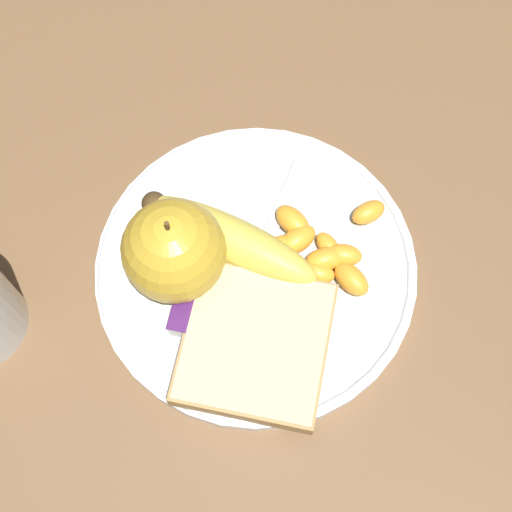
% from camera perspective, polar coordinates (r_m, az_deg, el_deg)
% --- Properties ---
extents(ground_plane, '(3.00, 3.00, 0.00)m').
position_cam_1_polar(ground_plane, '(0.61, 0.00, -1.16)').
color(ground_plane, brown).
extents(plate, '(0.27, 0.27, 0.01)m').
position_cam_1_polar(plate, '(0.60, 0.00, -0.88)').
color(plate, silver).
rests_on(plate, ground_plane).
extents(apple, '(0.08, 0.08, 0.09)m').
position_cam_1_polar(apple, '(0.56, -6.59, 0.41)').
color(apple, gold).
rests_on(apple, plate).
extents(banana, '(0.08, 0.16, 0.04)m').
position_cam_1_polar(banana, '(0.59, -2.31, 1.42)').
color(banana, '#E0CC4C').
rests_on(banana, plate).
extents(bread_slice, '(0.12, 0.11, 0.02)m').
position_cam_1_polar(bread_slice, '(0.57, -0.06, -7.04)').
color(bread_slice, '#AB8751').
rests_on(bread_slice, plate).
extents(fork, '(0.17, 0.05, 0.00)m').
position_cam_1_polar(fork, '(0.60, 0.48, 0.34)').
color(fork, silver).
rests_on(fork, plate).
extents(jam_packet, '(0.04, 0.03, 0.02)m').
position_cam_1_polar(jam_packet, '(0.58, -5.11, -4.64)').
color(jam_packet, silver).
rests_on(jam_packet, plate).
extents(orange_segment_0, '(0.03, 0.04, 0.02)m').
position_cam_1_polar(orange_segment_0, '(0.60, 5.55, -0.25)').
color(orange_segment_0, '#F9A32D').
rests_on(orange_segment_0, plate).
extents(orange_segment_1, '(0.02, 0.03, 0.02)m').
position_cam_1_polar(orange_segment_1, '(0.59, 4.86, -1.35)').
color(orange_segment_1, '#F9A32D').
rests_on(orange_segment_1, plate).
extents(orange_segment_2, '(0.02, 0.03, 0.02)m').
position_cam_1_polar(orange_segment_2, '(0.60, 6.99, 0.09)').
color(orange_segment_2, '#F9A32D').
rests_on(orange_segment_2, plate).
extents(orange_segment_3, '(0.03, 0.04, 0.02)m').
position_cam_1_polar(orange_segment_3, '(0.60, 1.93, 0.76)').
color(orange_segment_3, '#F9A32D').
rests_on(orange_segment_3, plate).
extents(orange_segment_4, '(0.04, 0.04, 0.02)m').
position_cam_1_polar(orange_segment_4, '(0.59, 7.63, -1.95)').
color(orange_segment_4, '#F9A32D').
rests_on(orange_segment_4, plate).
extents(orange_segment_5, '(0.03, 0.04, 0.02)m').
position_cam_1_polar(orange_segment_5, '(0.62, 8.99, 3.47)').
color(orange_segment_5, '#F9A32D').
rests_on(orange_segment_5, plate).
extents(orange_segment_6, '(0.03, 0.03, 0.01)m').
position_cam_1_polar(orange_segment_6, '(0.60, 5.77, 0.88)').
color(orange_segment_6, '#F9A32D').
rests_on(orange_segment_6, plate).
extents(orange_segment_7, '(0.04, 0.04, 0.02)m').
position_cam_1_polar(orange_segment_7, '(0.60, 3.34, 1.31)').
color(orange_segment_7, '#F9A32D').
rests_on(orange_segment_7, plate).
extents(orange_segment_8, '(0.04, 0.04, 0.02)m').
position_cam_1_polar(orange_segment_8, '(0.61, 2.94, 2.81)').
color(orange_segment_8, '#F9A32D').
rests_on(orange_segment_8, plate).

